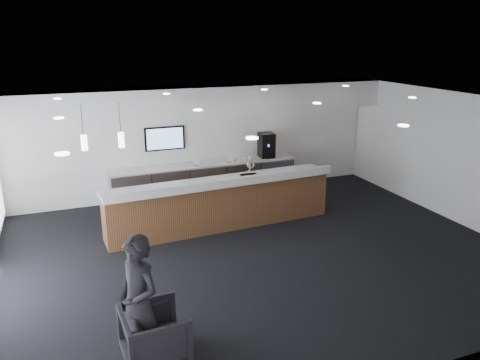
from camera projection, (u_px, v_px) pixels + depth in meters
name	position (u px, v px, depth m)	size (l,w,h in m)	color
ground	(258.00, 252.00, 9.54)	(10.00, 10.00, 0.00)	black
ceiling	(260.00, 105.00, 8.64)	(10.00, 8.00, 0.02)	black
back_wall	(201.00, 140.00, 12.65)	(10.00, 0.02, 3.00)	white
right_wall	(458.00, 158.00, 10.81)	(0.02, 8.00, 3.00)	white
soffit_bulkhead	(205.00, 100.00, 11.91)	(10.00, 0.90, 0.70)	white
alcove_panel	(201.00, 137.00, 12.60)	(9.80, 0.06, 1.40)	white
back_credenza	(205.00, 180.00, 12.64)	(5.06, 0.66, 0.95)	gray
wall_tv	(165.00, 138.00, 12.18)	(1.05, 0.08, 0.62)	black
pendant_left	(125.00, 146.00, 8.75)	(0.12, 0.12, 0.30)	#FFECC6
pendant_right	(86.00, 149.00, 8.51)	(0.12, 0.12, 0.30)	#FFECC6
ceiling_can_lights	(260.00, 106.00, 8.65)	(7.00, 5.00, 0.02)	white
service_counter	(221.00, 203.00, 10.63)	(5.33, 1.16, 1.49)	#532C1B
coffee_machine	(266.00, 145.00, 13.03)	(0.42, 0.53, 0.68)	black
info_sign_left	(196.00, 161.00, 12.27)	(0.17, 0.02, 0.23)	white
info_sign_right	(230.00, 158.00, 12.57)	(0.18, 0.02, 0.24)	white
armchair	(155.00, 335.00, 6.28)	(0.82, 0.85, 0.77)	black
lounge_guest	(139.00, 303.00, 6.03)	(0.68, 0.45, 1.86)	black
cup_0	(250.00, 158.00, 12.85)	(0.10, 0.10, 0.09)	white
cup_1	(245.00, 158.00, 12.80)	(0.10, 0.10, 0.09)	white
cup_2	(240.00, 159.00, 12.76)	(0.10, 0.10, 0.09)	white
cup_3	(236.00, 159.00, 12.71)	(0.10, 0.10, 0.09)	white
cup_4	(231.00, 160.00, 12.66)	(0.10, 0.10, 0.09)	white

